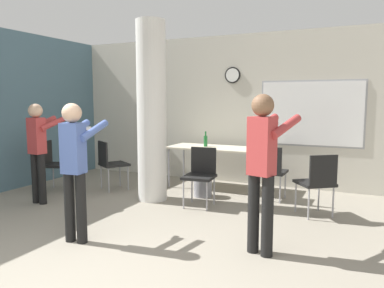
% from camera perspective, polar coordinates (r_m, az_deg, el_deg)
% --- Properties ---
extents(wall_back, '(8.00, 0.15, 2.80)m').
position_cam_1_polar(wall_back, '(7.21, 7.37, 5.20)').
color(wall_back, beige).
rests_on(wall_back, ground_plane).
extents(support_pillar, '(0.46, 0.46, 2.80)m').
position_cam_1_polar(support_pillar, '(5.90, -6.18, 4.88)').
color(support_pillar, silver).
rests_on(support_pillar, ground_plane).
extents(folding_table, '(1.72, 0.74, 0.75)m').
position_cam_1_polar(folding_table, '(6.71, 3.72, -0.89)').
color(folding_table, beige).
rests_on(folding_table, ground_plane).
extents(bottle_on_table, '(0.07, 0.07, 0.28)m').
position_cam_1_polar(bottle_on_table, '(6.79, 2.09, 0.51)').
color(bottle_on_table, '#1E6B2D').
rests_on(bottle_on_table, folding_table).
extents(waste_bin, '(0.30, 0.30, 0.36)m').
position_cam_1_polar(waste_bin, '(6.22, 1.65, -6.35)').
color(waste_bin, gray).
rests_on(waste_bin, ground_plane).
extents(chair_near_pillar, '(0.60, 0.60, 0.87)m').
position_cam_1_polar(chair_near_pillar, '(6.75, -12.34, -2.60)').
color(chair_near_pillar, black).
rests_on(chair_near_pillar, ground_plane).
extents(chair_table_right, '(0.45, 0.45, 0.87)m').
position_cam_1_polar(chair_table_right, '(6.03, 11.92, -3.70)').
color(chair_table_right, black).
rests_on(chair_table_right, ground_plane).
extents(chair_table_front, '(0.48, 0.48, 0.87)m').
position_cam_1_polar(chair_table_front, '(5.63, 1.34, -4.30)').
color(chair_table_front, black).
rests_on(chair_table_front, ground_plane).
extents(chair_mid_room, '(0.62, 0.62, 0.87)m').
position_cam_1_polar(chair_mid_room, '(5.36, 18.59, -5.21)').
color(chair_mid_room, black).
rests_on(chair_mid_room, ground_plane).
extents(chair_by_left_wall, '(0.57, 0.57, 0.87)m').
position_cam_1_polar(chair_by_left_wall, '(7.01, -20.29, -2.53)').
color(chair_by_left_wall, black).
rests_on(chair_by_left_wall, ground_plane).
extents(person_playing_side, '(0.49, 0.69, 1.65)m').
position_cam_1_polar(person_playing_side, '(3.86, 10.76, -2.60)').
color(person_playing_side, black).
rests_on(person_playing_side, ground_plane).
extents(person_playing_front, '(0.38, 0.60, 1.55)m').
position_cam_1_polar(person_playing_front, '(4.33, -17.39, -2.52)').
color(person_playing_front, black).
rests_on(person_playing_front, ground_plane).
extents(person_watching_back, '(0.37, 0.58, 1.53)m').
position_cam_1_polar(person_watching_back, '(6.16, -22.36, -0.17)').
color(person_watching_back, black).
rests_on(person_watching_back, ground_plane).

